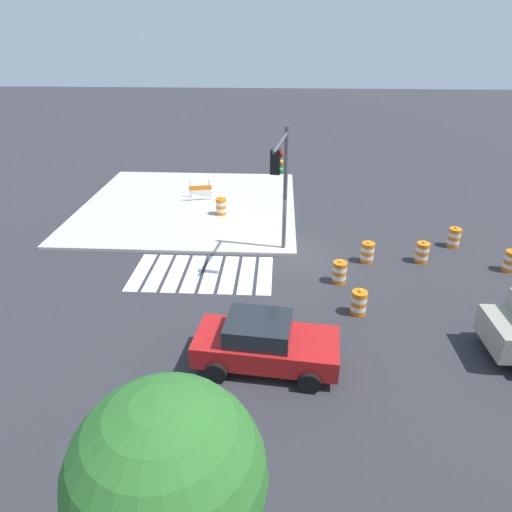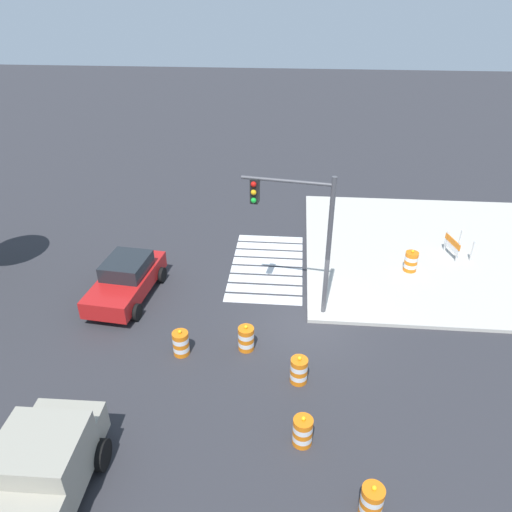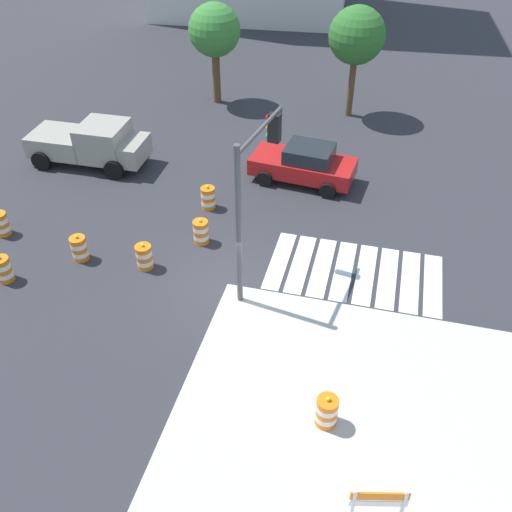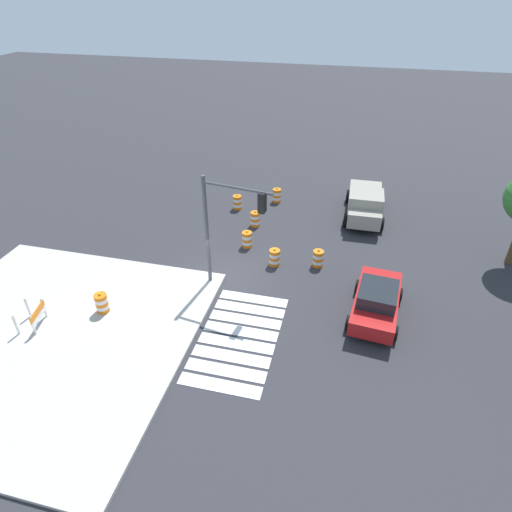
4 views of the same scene
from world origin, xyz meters
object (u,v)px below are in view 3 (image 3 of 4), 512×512
object	(u,v)px
traffic_barrel_near_corner	(201,232)
traffic_barrel_on_sidewalk	(327,411)
traffic_light_pole	(254,181)
pickup_truck	(93,144)
traffic_barrel_lane_center	(144,257)
traffic_barrel_median_near	(1,224)
construction_barricade	(380,508)
sports_car	(304,164)
street_tree_streetside_mid	(214,31)
traffic_barrel_median_far	(79,248)
street_tree_streetside_near	(357,36)
traffic_barrel_crosswalk_end	(3,269)
traffic_barrel_far_curb	(208,198)

from	to	relation	value
traffic_barrel_near_corner	traffic_barrel_on_sidewalk	xyz separation A→B (m)	(5.61, -6.68, 0.15)
traffic_barrel_near_corner	traffic_light_pole	world-z (taller)	traffic_light_pole
pickup_truck	traffic_barrel_near_corner	bearing A→B (deg)	-34.17
traffic_barrel_near_corner	traffic_barrel_lane_center	world-z (taller)	same
traffic_barrel_median_near	construction_barricade	distance (m)	16.30
sports_car	street_tree_streetside_mid	size ratio (longest dim) A/B	0.88
traffic_barrel_median_far	construction_barricade	size ratio (longest dim) A/B	0.74
pickup_truck	traffic_barrel_median_near	xyz separation A→B (m)	(-0.93, -5.69, -0.52)
traffic_barrel_lane_center	street_tree_streetside_near	size ratio (longest dim) A/B	0.19
street_tree_streetside_mid	pickup_truck	bearing A→B (deg)	-113.01
traffic_barrel_crosswalk_end	traffic_barrel_far_curb	xyz separation A→B (m)	(5.28, 5.84, 0.00)
traffic_barrel_far_curb	traffic_light_pole	bearing A→B (deg)	-53.50
traffic_barrel_crosswalk_end	traffic_barrel_far_curb	bearing A→B (deg)	47.88
construction_barricade	street_tree_streetside_near	distance (m)	21.52
pickup_truck	street_tree_streetside_near	size ratio (longest dim) A/B	0.97
construction_barricade	street_tree_streetside_near	bearing A→B (deg)	98.69
traffic_barrel_median_far	traffic_barrel_far_curb	bearing A→B (deg)	51.20
traffic_barrel_crosswalk_end	traffic_barrel_near_corner	bearing A→B (deg)	32.37
traffic_barrel_on_sidewalk	street_tree_streetside_near	bearing A→B (deg)	95.22
traffic_barrel_lane_center	street_tree_streetside_mid	size ratio (longest dim) A/B	0.20
sports_car	traffic_barrel_on_sidewalk	distance (m)	12.15
sports_car	street_tree_streetside_near	bearing A→B (deg)	81.29
traffic_barrel_median_near	street_tree_streetside_mid	world-z (taller)	street_tree_streetside_mid
traffic_barrel_far_curb	sports_car	bearing A→B (deg)	41.93
traffic_barrel_far_curb	traffic_barrel_lane_center	size ratio (longest dim) A/B	1.00
sports_car	traffic_barrel_lane_center	xyz separation A→B (m)	(-4.25, -7.00, -0.36)
traffic_barrel_crosswalk_end	traffic_barrel_lane_center	world-z (taller)	same
pickup_truck	street_tree_streetside_mid	world-z (taller)	street_tree_streetside_mid
traffic_barrel_crosswalk_end	traffic_barrel_median_far	bearing A→B (deg)	40.84
sports_car	traffic_barrel_median_near	bearing A→B (deg)	-147.34
traffic_barrel_median_near	traffic_barrel_median_far	distance (m)	3.56
traffic_barrel_median_near	traffic_barrel_on_sidewalk	world-z (taller)	traffic_barrel_on_sidewalk
pickup_truck	traffic_barrel_median_far	distance (m)	6.83
traffic_barrel_far_curb	traffic_barrel_lane_center	distance (m)	4.17
traffic_barrel_near_corner	pickup_truck	bearing A→B (deg)	145.83
traffic_barrel_near_corner	construction_barricade	xyz separation A→B (m)	(7.10, -8.94, 0.27)
traffic_barrel_lane_center	traffic_barrel_crosswalk_end	bearing A→B (deg)	-157.54
traffic_barrel_median_near	street_tree_streetside_mid	xyz separation A→B (m)	(4.19, 13.36, 3.24)
sports_car	construction_barricade	distance (m)	14.73
traffic_barrel_on_sidewalk	street_tree_streetside_mid	size ratio (longest dim) A/B	0.20
traffic_barrel_on_sidewalk	sports_car	bearing A→B (deg)	103.21
traffic_barrel_far_curb	street_tree_streetside_near	distance (m)	11.35
traffic_barrel_median_near	pickup_truck	bearing A→B (deg)	80.68
traffic_barrel_lane_center	traffic_barrel_median_far	bearing A→B (deg)	-177.06
traffic_barrel_crosswalk_end	traffic_barrel_median_near	size ratio (longest dim) A/B	1.00
traffic_barrel_near_corner	traffic_barrel_lane_center	bearing A→B (deg)	-127.55
traffic_barrel_near_corner	traffic_barrel_crosswalk_end	world-z (taller)	same
pickup_truck	construction_barricade	world-z (taller)	pickup_truck
traffic_barrel_median_near	traffic_barrel_far_curb	xyz separation A→B (m)	(6.87, 3.56, 0.00)
traffic_barrel_crosswalk_end	traffic_barrel_median_far	distance (m)	2.53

